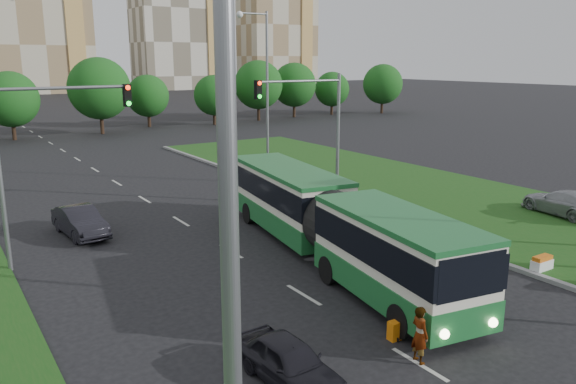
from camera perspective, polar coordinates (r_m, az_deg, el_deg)
ground at (r=23.52m, az=7.69°, el=-8.71°), size 360.00×360.00×0.00m
grass_median at (r=37.71m, az=14.77°, el=-0.49°), size 14.00×60.00×0.15m
median_kerb at (r=32.99m, az=6.61°, el=-2.05°), size 0.30×60.00×0.18m
lane_markings at (r=39.12m, az=-15.33°, el=-0.14°), size 0.20×100.00×0.01m
flower_planters at (r=26.61m, az=22.41°, el=-5.96°), size 1.10×11.50×0.60m
traffic_mast_median at (r=32.81m, az=2.89°, el=7.30°), size 5.76×0.32×8.00m
traffic_mast_left at (r=25.92m, az=-23.97°, el=4.58°), size 5.76×0.32×8.00m
street_lamps at (r=28.88m, az=-9.80°, el=7.60°), size 36.00×60.00×12.00m
tree_line at (r=75.56m, az=-14.47°, el=9.63°), size 120.00×8.00×9.00m
apartment_tower_east at (r=180.88m, az=-11.01°, el=17.72°), size 27.00×15.00×47.00m
midrise_east at (r=196.76m, az=-1.10°, el=16.55°), size 24.00×14.00×40.00m
articulated_bus at (r=24.89m, az=3.84°, el=-2.91°), size 2.83×18.15×2.99m
car_left_near at (r=16.16m, az=0.16°, el=-16.89°), size 1.72×3.83×1.28m
car_left_far at (r=30.49m, az=-20.36°, el=-2.82°), size 2.02×4.63×1.48m
car_median at (r=35.50m, az=26.22°, el=-0.95°), size 2.78×5.23×1.44m
pedestrian at (r=17.45m, az=13.24°, el=-13.92°), size 0.50×0.70×1.77m
shopping_trolley at (r=18.79m, az=10.75°, el=-13.70°), size 0.37×0.39×0.63m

